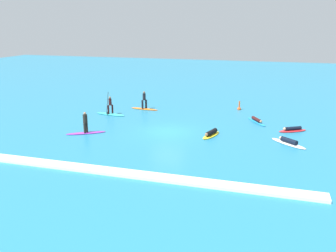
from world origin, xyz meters
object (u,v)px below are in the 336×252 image
at_px(surfer_on_white_board, 288,142).
at_px(surfer_on_orange_board, 144,105).
at_px(surfer_on_purple_board, 86,128).
at_px(surfer_on_blue_board, 257,121).
at_px(surfer_on_teal_board, 110,111).
at_px(surfer_on_red_board, 293,130).
at_px(marker_buoy, 239,108).
at_px(surfer_on_yellow_board, 211,134).

relative_size(surfer_on_white_board, surfer_on_orange_board, 0.91).
bearing_deg(surfer_on_purple_board, surfer_on_white_board, 155.72).
xyz_separation_m(surfer_on_blue_board, surfer_on_orange_board, (-11.40, 1.84, 0.33)).
relative_size(surfer_on_teal_board, surfer_on_red_board, 1.29).
height_order(surfer_on_red_board, marker_buoy, marker_buoy).
bearing_deg(surfer_on_purple_board, surfer_on_yellow_board, 161.59).
relative_size(surfer_on_red_board, surfer_on_white_board, 0.89).
xyz_separation_m(surfer_on_yellow_board, marker_buoy, (1.29, 9.54, 0.00)).
relative_size(surfer_on_teal_board, surfer_on_orange_board, 1.05).
relative_size(surfer_on_purple_board, marker_buoy, 2.97).
relative_size(surfer_on_yellow_board, surfer_on_purple_board, 0.84).
relative_size(surfer_on_purple_board, surfer_on_red_board, 1.21).
bearing_deg(surfer_on_red_board, surfer_on_blue_board, -64.97).
height_order(surfer_on_white_board, surfer_on_orange_board, surfer_on_orange_board).
bearing_deg(surfer_on_teal_board, surfer_on_red_board, -174.53).
distance_m(surfer_on_teal_board, surfer_on_yellow_board, 11.26).
xyz_separation_m(surfer_on_purple_board, surfer_on_white_board, (15.60, 1.84, -0.34)).
height_order(surfer_on_teal_board, surfer_on_red_board, surfer_on_teal_board).
xyz_separation_m(surfer_on_purple_board, surfer_on_red_board, (16.03, 5.30, -0.36)).
height_order(surfer_on_purple_board, surfer_on_white_board, surfer_on_purple_board).
relative_size(surfer_on_yellow_board, surfer_on_red_board, 1.02).
height_order(surfer_on_blue_board, surfer_on_red_board, surfer_on_red_board).
distance_m(surfer_on_purple_board, surfer_on_red_board, 16.88).
xyz_separation_m(surfer_on_purple_board, surfer_on_orange_board, (1.66, 9.18, -0.02)).
height_order(surfer_on_yellow_board, surfer_on_red_board, surfer_on_yellow_board).
distance_m(surfer_on_yellow_board, marker_buoy, 9.63).
height_order(surfer_on_teal_board, marker_buoy, surfer_on_teal_board).
height_order(surfer_on_yellow_board, surfer_on_white_board, surfer_on_yellow_board).
height_order(surfer_on_purple_board, marker_buoy, surfer_on_purple_board).
xyz_separation_m(surfer_on_blue_board, surfer_on_yellow_board, (-3.26, -5.16, 0.04)).
height_order(surfer_on_yellow_board, surfer_on_orange_board, surfer_on_orange_board).
height_order(surfer_on_blue_board, surfer_on_purple_board, surfer_on_purple_board).
xyz_separation_m(surfer_on_white_board, surfer_on_orange_board, (-13.94, 7.34, 0.32)).
xyz_separation_m(surfer_on_blue_board, surfer_on_white_board, (2.54, -5.51, 0.01)).
bearing_deg(surfer_on_teal_board, surfer_on_white_board, 173.61).
bearing_deg(surfer_on_blue_board, surfer_on_white_board, -5.43).
bearing_deg(surfer_on_blue_board, surfer_on_purple_board, -90.82).
xyz_separation_m(surfer_on_teal_board, surfer_on_purple_board, (0.74, -6.16, 0.16)).
distance_m(surfer_on_purple_board, surfer_on_orange_board, 9.33).
relative_size(surfer_on_orange_board, marker_buoy, 3.02).
relative_size(surfer_on_teal_board, surfer_on_purple_board, 1.07).
distance_m(surfer_on_purple_board, surfer_on_white_board, 15.71).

